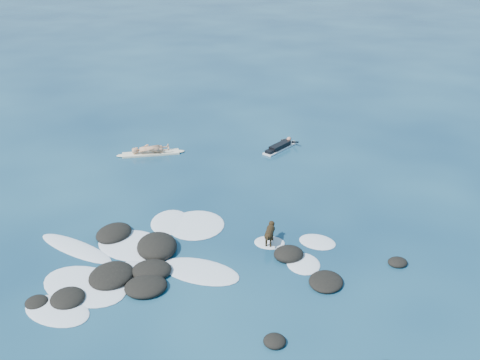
# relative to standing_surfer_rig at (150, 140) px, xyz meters

# --- Properties ---
(ground) EXTENTS (160.00, 160.00, 0.00)m
(ground) POSITION_rel_standing_surfer_rig_xyz_m (4.52, -7.92, -0.75)
(ground) COLOR #0A2642
(ground) RESTS_ON ground
(reef_rocks) EXTENTS (13.48, 6.31, 0.62)m
(reef_rocks) POSITION_rel_standing_surfer_rig_xyz_m (3.41, -9.15, -0.64)
(reef_rocks) COLOR black
(reef_rocks) RESTS_ON ground
(breaking_foam) EXTENTS (10.85, 7.56, 0.12)m
(breaking_foam) POSITION_rel_standing_surfer_rig_xyz_m (2.98, -8.49, -0.74)
(breaking_foam) COLOR white
(breaking_foam) RESTS_ON ground
(standing_surfer_rig) EXTENTS (3.22, 1.52, 1.90)m
(standing_surfer_rig) POSITION_rel_standing_surfer_rig_xyz_m (0.00, 0.00, 0.00)
(standing_surfer_rig) COLOR #F7EAC5
(standing_surfer_rig) RESTS_ON ground
(paddling_surfer_rig) EXTENTS (1.68, 2.31, 0.43)m
(paddling_surfer_rig) POSITION_rel_standing_surfer_rig_xyz_m (6.21, 1.75, -0.60)
(paddling_surfer_rig) COLOR white
(paddling_surfer_rig) RESTS_ON ground
(dog) EXTENTS (0.32, 1.16, 0.74)m
(dog) POSITION_rel_standing_surfer_rig_xyz_m (6.76, -7.02, -0.26)
(dog) COLOR black
(dog) RESTS_ON ground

